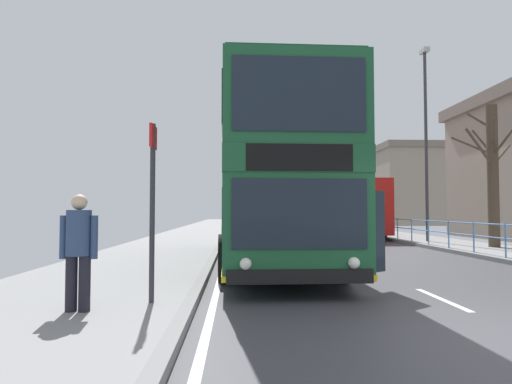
{
  "coord_description": "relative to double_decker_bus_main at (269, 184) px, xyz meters",
  "views": [
    {
      "loc": [
        -3.57,
        -5.02,
        1.54
      ],
      "look_at": [
        -3.13,
        5.14,
        1.97
      ],
      "focal_mm": 31.07,
      "sensor_mm": 36.0,
      "label": 1
    }
  ],
  "objects": [
    {
      "name": "background_building_01",
      "position": [
        19.23,
        37.34,
        2.14
      ],
      "size": [
        9.18,
        10.88,
        8.87
      ],
      "color": "gray",
      "rests_on": "ground"
    },
    {
      "name": "street_lamp_far_side",
      "position": [
        7.88,
        7.53,
        2.96
      ],
      "size": [
        0.28,
        0.6,
        9.03
      ],
      "color": "#38383D",
      "rests_on": "ground"
    },
    {
      "name": "pedestrian_companion",
      "position": [
        -3.15,
        -6.28,
        -1.27
      ],
      "size": [
        0.55,
        0.37,
        1.63
      ],
      "color": "black",
      "rests_on": "ground"
    },
    {
      "name": "double_decker_bus_main",
      "position": [
        0.0,
        0.0,
        0.0
      ],
      "size": [
        3.49,
        10.72,
        4.44
      ],
      "color": "#19512D",
      "rests_on": "ground"
    },
    {
      "name": "pedestrian_railing_far_kerb",
      "position": [
        7.08,
        2.07,
        -1.49
      ],
      "size": [
        0.05,
        21.3,
        1.04
      ],
      "color": "#598CC6",
      "rests_on": "ground"
    },
    {
      "name": "bare_tree_far_00",
      "position": [
        9.06,
        4.23,
        0.73
      ],
      "size": [
        2.94,
        3.32,
        5.57
      ],
      "color": "#4C3D2D",
      "rests_on": "ground"
    },
    {
      "name": "bus_stop_sign_near",
      "position": [
        -2.24,
        -5.72,
        -0.5
      ],
      "size": [
        0.08,
        0.44,
        2.75
      ],
      "color": "#2D2D33",
      "rests_on": "ground"
    },
    {
      "name": "background_bus_far_lane",
      "position": [
        5.68,
        14.39,
        -0.58
      ],
      "size": [
        2.71,
        10.9,
        3.19
      ],
      "color": "red",
      "rests_on": "ground"
    },
    {
      "name": "ground",
      "position": [
        1.91,
        -7.58,
        -2.28
      ],
      "size": [
        15.8,
        140.0,
        0.2
      ],
      "color": "#404045"
    }
  ]
}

